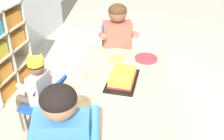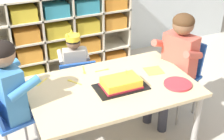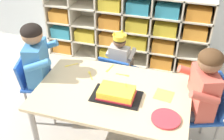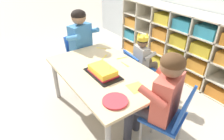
% 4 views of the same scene
% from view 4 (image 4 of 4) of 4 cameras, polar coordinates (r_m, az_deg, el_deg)
% --- Properties ---
extents(ground, '(16.00, 16.00, 0.00)m').
position_cam_4_polar(ground, '(2.47, -1.85, -11.81)').
color(ground, '#BCB2A3').
extents(storage_cubby_shelf, '(2.15, 0.38, 0.98)m').
position_cam_4_polar(storage_cubby_shelf, '(3.23, 18.07, 7.39)').
color(storage_cubby_shelf, beige).
rests_on(storage_cubby_shelf, ground).
extents(activity_table, '(1.32, 0.85, 0.58)m').
position_cam_4_polar(activity_table, '(2.15, -2.08, -1.49)').
color(activity_table, '#D1B789').
rests_on(activity_table, ground).
extents(classroom_chair_blue, '(0.40, 0.36, 0.58)m').
position_cam_4_polar(classroom_chair_blue, '(2.63, 7.24, 0.65)').
color(classroom_chair_blue, '#1E4CA8').
rests_on(classroom_chair_blue, ground).
extents(child_with_crown, '(0.31, 0.32, 0.83)m').
position_cam_4_polar(child_with_crown, '(2.61, 9.29, 4.09)').
color(child_with_crown, '#B2ADA3').
rests_on(child_with_crown, ground).
extents(classroom_chair_adult_side, '(0.40, 0.41, 0.69)m').
position_cam_4_polar(classroom_chair_adult_side, '(2.88, -9.41, 5.01)').
color(classroom_chair_adult_side, blue).
rests_on(classroom_chair_adult_side, ground).
extents(adult_helper_seated, '(0.47, 0.45, 1.06)m').
position_cam_4_polar(adult_helper_seated, '(2.71, -8.22, 8.52)').
color(adult_helper_seated, '#3D7FBC').
rests_on(adult_helper_seated, ground).
extents(classroom_chair_guest_side, '(0.45, 0.43, 0.74)m').
position_cam_4_polar(classroom_chair_guest_side, '(1.83, 16.51, -12.90)').
color(classroom_chair_guest_side, '#1E4CA8').
rests_on(classroom_chair_guest_side, ground).
extents(guest_at_table_side, '(0.48, 0.46, 1.04)m').
position_cam_4_polar(guest_at_table_side, '(1.73, 13.70, -6.81)').
color(guest_at_table_side, '#D15647').
rests_on(guest_at_table_side, ground).
extents(birthday_cake_on_tray, '(0.42, 0.24, 0.12)m').
position_cam_4_polar(birthday_cake_on_tray, '(2.04, -2.72, -0.41)').
color(birthday_cake_on_tray, black).
rests_on(birthday_cake_on_tray, activity_table).
extents(paper_plate_stack, '(0.22, 0.22, 0.02)m').
position_cam_4_polar(paper_plate_stack, '(1.69, 0.91, -8.96)').
color(paper_plate_stack, '#DB333D').
rests_on(paper_plate_stack, activity_table).
extents(paper_napkin_square, '(0.17, 0.17, 0.00)m').
position_cam_4_polar(paper_napkin_square, '(1.87, 7.05, -5.01)').
color(paper_napkin_square, '#F4DB4C').
rests_on(paper_napkin_square, activity_table).
extents(fork_scattered_mid_table, '(0.04, 0.14, 0.00)m').
position_cam_4_polar(fork_scattered_mid_table, '(2.38, 2.78, 3.50)').
color(fork_scattered_mid_table, yellow).
rests_on(fork_scattered_mid_table, activity_table).
extents(fork_by_napkin, '(0.11, 0.10, 0.00)m').
position_cam_4_polar(fork_by_napkin, '(2.63, -3.28, 6.37)').
color(fork_by_napkin, yellow).
rests_on(fork_by_napkin, activity_table).
extents(fork_at_table_front_edge, '(0.09, 0.12, 0.00)m').
position_cam_4_polar(fork_at_table_front_edge, '(2.40, -2.18, 3.81)').
color(fork_at_table_front_edge, yellow).
rests_on(fork_at_table_front_edge, activity_table).
extents(fork_near_cake_tray, '(0.13, 0.02, 0.00)m').
position_cam_4_polar(fork_near_cake_tray, '(2.23, 3.89, 1.58)').
color(fork_near_cake_tray, yellow).
rests_on(fork_near_cake_tray, activity_table).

